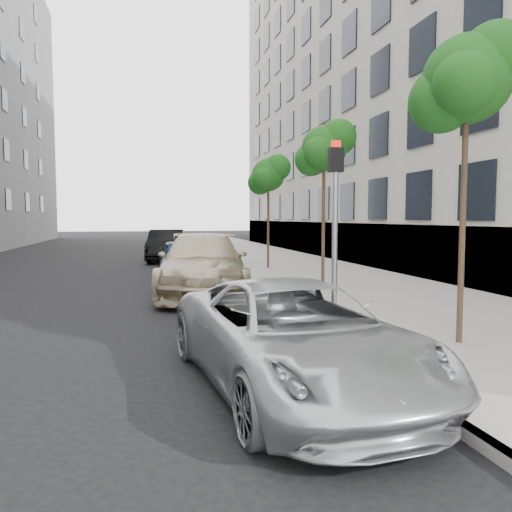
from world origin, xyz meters
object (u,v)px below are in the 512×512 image
object	(u,v)px
suv	(203,264)
sedan_rear	(173,243)
minivan	(294,336)
sedan_black	(166,245)
sedan_blue	(180,256)
tree_near	(469,80)
tree_mid	(325,149)
signal_pole	(335,216)
tree_far	(269,175)

from	to	relation	value
suv	sedan_rear	distance (m)	17.05
minivan	sedan_black	world-z (taller)	sedan_black
sedan_blue	sedan_black	size ratio (longest dim) A/B	0.82
tree_near	suv	xyz separation A→B (m)	(-3.49, 7.15, -3.60)
minivan	sedan_black	bearing A→B (deg)	85.92
tree_near	tree_mid	bearing A→B (deg)	90.00
tree_near	minivan	world-z (taller)	tree_near
tree_near	sedan_black	world-z (taller)	tree_near
signal_pole	minivan	bearing A→B (deg)	-122.42
signal_pole	tree_near	bearing A→B (deg)	-23.59
tree_near	signal_pole	bearing A→B (deg)	155.05
tree_mid	tree_far	world-z (taller)	tree_mid
tree_near	sedan_rear	xyz separation A→B (m)	(-3.33, 24.20, -3.83)
signal_pole	sedan_black	xyz separation A→B (m)	(-2.05, 17.97, -1.46)
tree_far	sedan_blue	world-z (taller)	tree_far
signal_pole	sedan_blue	bearing A→B (deg)	99.98
signal_pole	suv	distance (m)	6.59
signal_pole	suv	xyz separation A→B (m)	(-1.56, 6.25, -1.38)
sedan_blue	tree_mid	bearing A→B (deg)	-59.41
sedan_rear	sedan_blue	bearing A→B (deg)	-91.03
tree_near	tree_far	size ratio (longest dim) A/B	1.11
tree_near	sedan_blue	bearing A→B (deg)	106.24
signal_pole	sedan_blue	distance (m)	12.16
signal_pole	sedan_black	bearing A→B (deg)	97.85
minivan	suv	world-z (taller)	suv
minivan	sedan_blue	size ratio (longest dim) A/B	1.25
sedan_blue	sedan_black	bearing A→B (deg)	92.25
signal_pole	suv	size ratio (longest dim) A/B	0.56
minivan	sedan_blue	xyz separation A→B (m)	(-0.41, 14.01, -0.01)
tree_near	sedan_black	xyz separation A→B (m)	(-3.97, 18.87, -3.68)
sedan_blue	suv	bearing A→B (deg)	-87.51
sedan_black	suv	bearing A→B (deg)	-80.80
tree_mid	sedan_black	xyz separation A→B (m)	(-3.97, 12.37, -3.43)
tree_near	suv	size ratio (longest dim) A/B	0.86
tree_near	sedan_blue	xyz separation A→B (m)	(-3.74, 12.82, -3.80)
minivan	tree_near	bearing A→B (deg)	13.85
minivan	sedan_black	xyz separation A→B (m)	(-0.65, 20.07, 0.11)
sedan_rear	tree_far	bearing A→B (deg)	-72.43
suv	sedan_blue	xyz separation A→B (m)	(-0.25, 5.67, -0.20)
sedan_rear	tree_mid	bearing A→B (deg)	-78.33
tree_far	suv	world-z (taller)	tree_far
tree_far	sedan_rear	xyz separation A→B (m)	(-3.33, 11.20, -3.36)
signal_pole	sedan_rear	distance (m)	23.40
tree_near	sedan_blue	distance (m)	13.88
tree_near	minivan	xyz separation A→B (m)	(-3.33, -1.20, -3.79)
tree_far	suv	distance (m)	7.50
sedan_rear	sedan_black	bearing A→B (deg)	-95.90
tree_far	sedan_black	bearing A→B (deg)	124.09
tree_mid	tree_far	bearing A→B (deg)	90.00
tree_mid	tree_far	distance (m)	6.50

